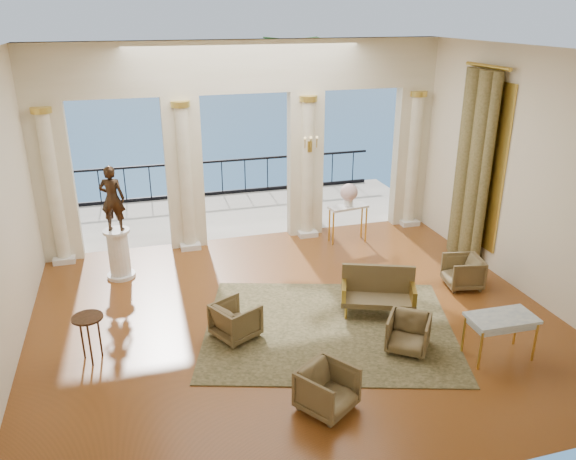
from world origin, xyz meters
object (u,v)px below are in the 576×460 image
object	(u,v)px
armchair_b	(408,332)
armchair_d	(236,319)
settee	(378,291)
pedestal	(119,255)
side_table	(88,323)
armchair_a	(327,388)
game_table	(502,321)
console_table	(348,212)
statue	(112,198)
armchair_c	(463,271)

from	to	relation	value
armchair_b	armchair_d	world-z (taller)	armchair_d
settee	pedestal	xyz separation A→B (m)	(-4.41, 2.76, 0.07)
side_table	armchair_a	bearing A→B (deg)	-33.95
game_table	console_table	xyz separation A→B (m)	(-0.51, 5.05, 0.08)
armchair_a	pedestal	size ratio (longest dim) A/B	0.68
armchair_b	statue	size ratio (longest dim) A/B	0.50
settee	pedestal	size ratio (longest dim) A/B	1.37
armchair_a	side_table	world-z (taller)	side_table
armchair_d	statue	xyz separation A→B (m)	(-1.82, 2.85, 1.34)
armchair_c	statue	size ratio (longest dim) A/B	0.52
settee	statue	world-z (taller)	statue
armchair_b	settee	bearing A→B (deg)	125.19
armchair_a	side_table	distance (m)	3.76
armchair_c	console_table	world-z (taller)	console_table
armchair_d	console_table	bearing A→B (deg)	-72.75
pedestal	side_table	world-z (taller)	pedestal
armchair_c	game_table	xyz separation A→B (m)	(-0.79, -2.25, 0.30)
armchair_c	game_table	distance (m)	2.41
armchair_a	game_table	bearing A→B (deg)	-25.76
game_table	pedestal	world-z (taller)	pedestal
pedestal	settee	bearing A→B (deg)	-32.02
side_table	statue	bearing A→B (deg)	81.12
armchair_c	game_table	world-z (taller)	game_table
game_table	statue	xyz separation A→B (m)	(-5.64, 4.54, 1.04)
pedestal	armchair_b	bearing A→B (deg)	-42.29
console_table	armchair_c	bearing A→B (deg)	-73.91
console_table	settee	bearing A→B (deg)	-111.33
settee	statue	bearing A→B (deg)	169.58
armchair_a	pedestal	bearing A→B (deg)	83.86
pedestal	statue	xyz separation A→B (m)	(0.00, 0.00, 1.19)
armchair_c	settee	size ratio (longest dim) A/B	0.49
armchair_b	console_table	size ratio (longest dim) A/B	0.68
armchair_a	armchair_c	bearing A→B (deg)	1.37
armchair_d	console_table	xyz separation A→B (m)	(3.31, 3.36, 0.38)
armchair_c	armchair_d	xyz separation A→B (m)	(-4.61, -0.56, -0.00)
armchair_c	console_table	bearing A→B (deg)	-144.27
game_table	side_table	xyz separation A→B (m)	(-6.09, 1.65, 0.02)
armchair_b	settee	distance (m)	1.23
console_table	armchair_b	bearing A→B (deg)	-108.32
armchair_b	pedestal	xyz separation A→B (m)	(-4.38, 3.98, 0.17)
pedestal	side_table	distance (m)	2.93
statue	armchair_c	bearing A→B (deg)	176.90
game_table	armchair_c	bearing A→B (deg)	72.41
armchair_b	game_table	bearing A→B (deg)	12.61
armchair_d	console_table	world-z (taller)	console_table
armchair_b	armchair_d	xyz separation A→B (m)	(-2.56, 1.13, 0.01)
armchair_d	pedestal	world-z (taller)	pedestal
armchair_d	pedestal	size ratio (longest dim) A/B	0.66
armchair_c	armchair_a	bearing A→B (deg)	-43.68
armchair_b	armchair_d	bearing A→B (deg)	-167.40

